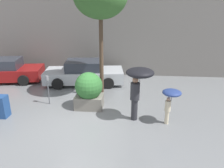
{
  "coord_description": "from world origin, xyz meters",
  "views": [
    {
      "loc": [
        1.84,
        -7.24,
        4.24
      ],
      "look_at": [
        1.04,
        1.6,
        1.05
      ],
      "focal_mm": 35.0,
      "sensor_mm": 36.0,
      "label": 1
    }
  ],
  "objects_px": {
    "person_adult": "(139,80)",
    "parked_car_near": "(84,73)",
    "planter_box": "(89,90)",
    "newspaper_box": "(1,107)",
    "parking_meter": "(48,84)",
    "person_child": "(171,97)",
    "parked_car_far": "(4,71)"
  },
  "relations": [
    {
      "from": "planter_box",
      "to": "newspaper_box",
      "type": "relative_size",
      "value": 1.78
    },
    {
      "from": "parked_car_near",
      "to": "parked_car_far",
      "type": "relative_size",
      "value": 0.99
    },
    {
      "from": "planter_box",
      "to": "parking_meter",
      "type": "distance_m",
      "value": 1.91
    },
    {
      "from": "person_adult",
      "to": "parked_car_far",
      "type": "bearing_deg",
      "value": 160.81
    },
    {
      "from": "planter_box",
      "to": "person_child",
      "type": "bearing_deg",
      "value": -18.67
    },
    {
      "from": "parked_car_far",
      "to": "newspaper_box",
      "type": "relative_size",
      "value": 5.14
    },
    {
      "from": "parked_car_far",
      "to": "newspaper_box",
      "type": "distance_m",
      "value": 4.88
    },
    {
      "from": "person_child",
      "to": "parked_car_far",
      "type": "relative_size",
      "value": 0.3
    },
    {
      "from": "parking_meter",
      "to": "parked_car_near",
      "type": "bearing_deg",
      "value": 71.07
    },
    {
      "from": "person_adult",
      "to": "newspaper_box",
      "type": "bearing_deg",
      "value": -169.15
    },
    {
      "from": "planter_box",
      "to": "person_adult",
      "type": "relative_size",
      "value": 0.76
    },
    {
      "from": "parked_car_near",
      "to": "parked_car_far",
      "type": "xyz_separation_m",
      "value": [
        -4.82,
        -0.02,
        -0.0
      ]
    },
    {
      "from": "parking_meter",
      "to": "newspaper_box",
      "type": "xyz_separation_m",
      "value": [
        -1.46,
        -1.36,
        -0.51
      ]
    },
    {
      "from": "person_adult",
      "to": "planter_box",
      "type": "bearing_deg",
      "value": 164.51
    },
    {
      "from": "person_adult",
      "to": "parked_car_near",
      "type": "distance_m",
      "value": 5.11
    },
    {
      "from": "person_adult",
      "to": "newspaper_box",
      "type": "height_order",
      "value": "person_adult"
    },
    {
      "from": "person_adult",
      "to": "newspaper_box",
      "type": "distance_m",
      "value": 5.55
    },
    {
      "from": "newspaper_box",
      "to": "person_child",
      "type": "bearing_deg",
      "value": 0.48
    },
    {
      "from": "person_child",
      "to": "parked_car_far",
      "type": "xyz_separation_m",
      "value": [
        -8.96,
        4.22,
        -0.48
      ]
    },
    {
      "from": "parking_meter",
      "to": "person_child",
      "type": "bearing_deg",
      "value": -14.16
    },
    {
      "from": "newspaper_box",
      "to": "parked_car_near",
      "type": "bearing_deg",
      "value": 60.16
    },
    {
      "from": "person_child",
      "to": "parked_car_near",
      "type": "xyz_separation_m",
      "value": [
        -4.14,
        4.24,
        -0.48
      ]
    },
    {
      "from": "parked_car_far",
      "to": "parked_car_near",
      "type": "bearing_deg",
      "value": -99.6
    },
    {
      "from": "parking_meter",
      "to": "newspaper_box",
      "type": "height_order",
      "value": "parking_meter"
    },
    {
      "from": "person_adult",
      "to": "parking_meter",
      "type": "xyz_separation_m",
      "value": [
        -3.96,
        1.1,
        -0.69
      ]
    },
    {
      "from": "planter_box",
      "to": "parking_meter",
      "type": "relative_size",
      "value": 1.19
    },
    {
      "from": "parked_car_near",
      "to": "parking_meter",
      "type": "bearing_deg",
      "value": 153.82
    },
    {
      "from": "person_child",
      "to": "parking_meter",
      "type": "height_order",
      "value": "person_child"
    },
    {
      "from": "planter_box",
      "to": "parked_car_near",
      "type": "bearing_deg",
      "value": 105.7
    },
    {
      "from": "person_adult",
      "to": "person_child",
      "type": "height_order",
      "value": "person_adult"
    },
    {
      "from": "parked_car_near",
      "to": "newspaper_box",
      "type": "distance_m",
      "value": 4.96
    },
    {
      "from": "newspaper_box",
      "to": "person_adult",
      "type": "bearing_deg",
      "value": 2.65
    }
  ]
}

